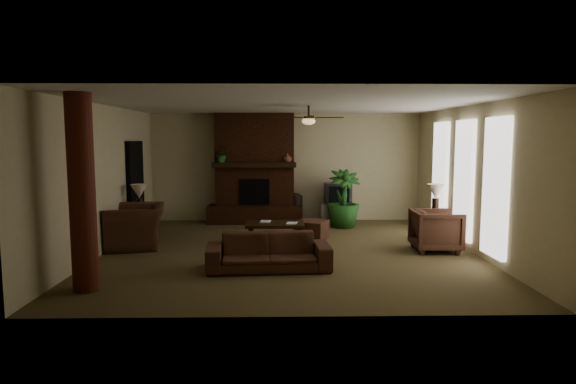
{
  "coord_description": "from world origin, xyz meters",
  "views": [
    {
      "loc": [
        -0.18,
        -9.21,
        2.17
      ],
      "look_at": [
        0.0,
        0.4,
        1.1
      ],
      "focal_mm": 30.23,
      "sensor_mm": 36.0,
      "label": 1
    }
  ],
  "objects_px": {
    "ottoman": "(312,230)",
    "side_table_left": "(141,227)",
    "side_table_right": "(435,227)",
    "lamp_left": "(139,194)",
    "sofa": "(269,246)",
    "coffee_table": "(275,226)",
    "log_column": "(82,193)",
    "lamp_right": "(436,193)",
    "armchair_right": "(436,228)",
    "tv_stand": "(337,213)",
    "armchair_left": "(136,219)",
    "floor_plant": "(343,211)",
    "floor_vase": "(296,206)"
  },
  "relations": [
    {
      "from": "coffee_table",
      "to": "ottoman",
      "type": "distance_m",
      "value": 0.91
    },
    {
      "from": "armchair_right",
      "to": "tv_stand",
      "type": "height_order",
      "value": "armchair_right"
    },
    {
      "from": "armchair_left",
      "to": "side_table_left",
      "type": "height_order",
      "value": "armchair_left"
    },
    {
      "from": "side_table_right",
      "to": "lamp_left",
      "type": "bearing_deg",
      "value": 178.64
    },
    {
      "from": "armchair_right",
      "to": "lamp_left",
      "type": "bearing_deg",
      "value": 80.67
    },
    {
      "from": "coffee_table",
      "to": "lamp_right",
      "type": "height_order",
      "value": "lamp_right"
    },
    {
      "from": "lamp_left",
      "to": "sofa",
      "type": "bearing_deg",
      "value": -40.63
    },
    {
      "from": "side_table_right",
      "to": "floor_plant",
      "type": "bearing_deg",
      "value": 138.45
    },
    {
      "from": "sofa",
      "to": "coffee_table",
      "type": "height_order",
      "value": "sofa"
    },
    {
      "from": "lamp_left",
      "to": "side_table_right",
      "type": "distance_m",
      "value": 6.34
    },
    {
      "from": "side_table_right",
      "to": "lamp_right",
      "type": "xyz_separation_m",
      "value": [
        0.0,
        0.04,
        0.73
      ]
    },
    {
      "from": "coffee_table",
      "to": "side_table_left",
      "type": "distance_m",
      "value": 2.92
    },
    {
      "from": "lamp_left",
      "to": "ottoman",
      "type": "bearing_deg",
      "value": 0.25
    },
    {
      "from": "log_column",
      "to": "side_table_left",
      "type": "bearing_deg",
      "value": 93.28
    },
    {
      "from": "log_column",
      "to": "lamp_right",
      "type": "bearing_deg",
      "value": 28.72
    },
    {
      "from": "tv_stand",
      "to": "lamp_left",
      "type": "bearing_deg",
      "value": -156.85
    },
    {
      "from": "floor_plant",
      "to": "lamp_right",
      "type": "relative_size",
      "value": 2.17
    },
    {
      "from": "lamp_left",
      "to": "armchair_left",
      "type": "bearing_deg",
      "value": -81.49
    },
    {
      "from": "ottoman",
      "to": "side_table_left",
      "type": "distance_m",
      "value": 3.68
    },
    {
      "from": "tv_stand",
      "to": "lamp_right",
      "type": "xyz_separation_m",
      "value": [
        1.84,
        -2.21,
        0.75
      ]
    },
    {
      "from": "armchair_right",
      "to": "side_table_left",
      "type": "xyz_separation_m",
      "value": [
        -6.0,
        1.16,
        -0.17
      ]
    },
    {
      "from": "side_table_left",
      "to": "tv_stand",
      "type": "bearing_deg",
      "value": 24.83
    },
    {
      "from": "armchair_left",
      "to": "lamp_left",
      "type": "xyz_separation_m",
      "value": [
        -0.09,
        0.63,
        0.44
      ]
    },
    {
      "from": "ottoman",
      "to": "side_table_right",
      "type": "height_order",
      "value": "side_table_right"
    },
    {
      "from": "log_column",
      "to": "floor_plant",
      "type": "height_order",
      "value": "log_column"
    },
    {
      "from": "lamp_right",
      "to": "coffee_table",
      "type": "bearing_deg",
      "value": -175.35
    },
    {
      "from": "sofa",
      "to": "armchair_left",
      "type": "height_order",
      "value": "armchair_left"
    },
    {
      "from": "ottoman",
      "to": "tv_stand",
      "type": "bearing_deg",
      "value": 69.31
    },
    {
      "from": "sofa",
      "to": "side_table_left",
      "type": "relative_size",
      "value": 3.7
    },
    {
      "from": "log_column",
      "to": "ottoman",
      "type": "xyz_separation_m",
      "value": [
        3.48,
        3.47,
        -1.2
      ]
    },
    {
      "from": "sofa",
      "to": "lamp_right",
      "type": "xyz_separation_m",
      "value": [
        3.5,
        2.29,
        0.6
      ]
    },
    {
      "from": "log_column",
      "to": "coffee_table",
      "type": "bearing_deg",
      "value": 48.76
    },
    {
      "from": "ottoman",
      "to": "floor_vase",
      "type": "relative_size",
      "value": 0.78
    },
    {
      "from": "floor_vase",
      "to": "lamp_left",
      "type": "xyz_separation_m",
      "value": [
        -3.41,
        -2.09,
        0.57
      ]
    },
    {
      "from": "armchair_left",
      "to": "lamp_right",
      "type": "distance_m",
      "value": 6.24
    },
    {
      "from": "ottoman",
      "to": "lamp_left",
      "type": "distance_m",
      "value": 3.77
    },
    {
      "from": "tv_stand",
      "to": "floor_plant",
      "type": "relative_size",
      "value": 0.6
    },
    {
      "from": "armchair_right",
      "to": "lamp_left",
      "type": "height_order",
      "value": "lamp_left"
    },
    {
      "from": "armchair_right",
      "to": "tv_stand",
      "type": "bearing_deg",
      "value": 26.82
    },
    {
      "from": "ottoman",
      "to": "lamp_right",
      "type": "distance_m",
      "value": 2.74
    },
    {
      "from": "lamp_left",
      "to": "side_table_right",
      "type": "relative_size",
      "value": 1.18
    },
    {
      "from": "ottoman",
      "to": "floor_plant",
      "type": "relative_size",
      "value": 0.43
    },
    {
      "from": "coffee_table",
      "to": "side_table_right",
      "type": "height_order",
      "value": "side_table_right"
    },
    {
      "from": "sofa",
      "to": "armchair_right",
      "type": "distance_m",
      "value": 3.44
    },
    {
      "from": "coffee_table",
      "to": "armchair_left",
      "type": "bearing_deg",
      "value": -175.08
    },
    {
      "from": "coffee_table",
      "to": "tv_stand",
      "type": "distance_m",
      "value": 2.94
    },
    {
      "from": "floor_plant",
      "to": "lamp_right",
      "type": "xyz_separation_m",
      "value": [
        1.76,
        -1.52,
        0.61
      ]
    },
    {
      "from": "side_table_left",
      "to": "side_table_right",
      "type": "relative_size",
      "value": 1.0
    },
    {
      "from": "ottoman",
      "to": "tv_stand",
      "type": "distance_m",
      "value": 2.22
    },
    {
      "from": "log_column",
      "to": "side_table_right",
      "type": "height_order",
      "value": "log_column"
    }
  ]
}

